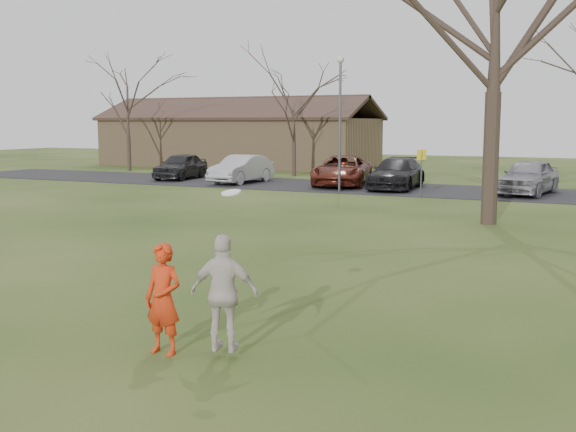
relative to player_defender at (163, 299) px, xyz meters
The scene contains 13 objects.
ground 0.81m from the player_defender, 42.11° to the right, with size 120.00×120.00×0.00m, color #1E380F.
parking_strip 24.90m from the player_defender, 89.72° to the left, with size 62.00×6.50×0.04m, color black.
player_defender is the anchor object (origin of this frame).
car_0 30.21m from the player_defender, 123.38° to the left, with size 1.75×4.34×1.48m, color #232325.
car_1 27.31m from the player_defender, 116.59° to the left, with size 1.56×4.49×1.48m, color #AAA9AF.
car_2 26.21m from the player_defender, 105.13° to the left, with size 2.52×5.46×1.52m, color #5B2115.
car_3 25.14m from the player_defender, 98.78° to the left, with size 2.08×5.10×1.48m, color black.
car_4 24.85m from the player_defender, 84.72° to the left, with size 1.88×4.68×1.59m, color gray.
catching_play 0.92m from the player_defender, 10.91° to the left, with size 1.03×0.61×2.25m.
building 42.81m from the player_defender, 117.68° to the left, with size 20.60×8.50×5.14m.
lamp_post 23.37m from the player_defender, 104.71° to the left, with size 0.34×0.34×6.27m.
sign_yellow 21.98m from the player_defender, 94.91° to the left, with size 0.35×0.35×2.08m.
big_tree 16.27m from the player_defender, 81.90° to the left, with size 9.00×9.00×14.00m, color #352821, non-canonical shape.
Camera 1 is at (5.49, -7.73, 3.27)m, focal length 43.13 mm.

